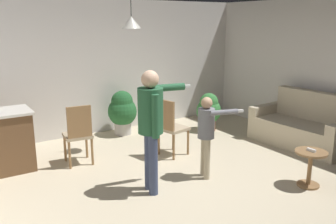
% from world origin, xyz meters
% --- Properties ---
extents(ground, '(7.68, 7.68, 0.00)m').
position_xyz_m(ground, '(0.00, 0.00, 0.00)').
color(ground, beige).
extents(wall_back, '(6.40, 0.10, 2.70)m').
position_xyz_m(wall_back, '(0.00, 3.20, 1.35)').
color(wall_back, silver).
rests_on(wall_back, ground).
extents(couch_floral, '(0.96, 1.85, 1.00)m').
position_xyz_m(couch_floral, '(2.65, 0.35, 0.33)').
color(couch_floral, beige).
rests_on(couch_floral, ground).
extents(side_table_by_couch, '(0.44, 0.44, 0.52)m').
position_xyz_m(side_table_by_couch, '(1.26, -0.86, 0.33)').
color(side_table_by_couch, olive).
rests_on(side_table_by_couch, ground).
extents(person_adult, '(0.85, 0.48, 1.67)m').
position_xyz_m(person_adult, '(-0.69, 0.20, 1.03)').
color(person_adult, '#384260').
rests_on(person_adult, ground).
extents(person_child, '(0.58, 0.46, 1.22)m').
position_xyz_m(person_child, '(0.22, 0.17, 0.76)').
color(person_child, tan).
rests_on(person_child, ground).
extents(dining_chair_by_counter, '(0.46, 0.46, 1.00)m').
position_xyz_m(dining_chair_by_counter, '(-1.20, 1.65, 0.55)').
color(dining_chair_by_counter, olive).
rests_on(dining_chair_by_counter, ground).
extents(dining_chair_near_wall, '(0.50, 0.50, 1.00)m').
position_xyz_m(dining_chair_near_wall, '(0.26, 1.20, 0.55)').
color(dining_chair_near_wall, olive).
rests_on(dining_chair_near_wall, ground).
extents(potted_plant_corner, '(0.53, 0.53, 0.81)m').
position_xyz_m(potted_plant_corner, '(1.76, 2.03, 0.44)').
color(potted_plant_corner, brown).
rests_on(potted_plant_corner, ground).
extents(potted_plant_by_wall, '(0.59, 0.59, 0.91)m').
position_xyz_m(potted_plant_by_wall, '(0.11, 2.77, 0.50)').
color(potted_plant_by_wall, '#B7B2AD').
rests_on(potted_plant_by_wall, ground).
extents(spare_remote_on_table, '(0.04, 0.13, 0.04)m').
position_xyz_m(spare_remote_on_table, '(1.25, -0.86, 0.54)').
color(spare_remote_on_table, white).
rests_on(spare_remote_on_table, side_table_by_couch).
extents(ceiling_light_pendant, '(0.32, 0.32, 0.55)m').
position_xyz_m(ceiling_light_pendant, '(-0.14, 1.78, 2.25)').
color(ceiling_light_pendant, silver).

